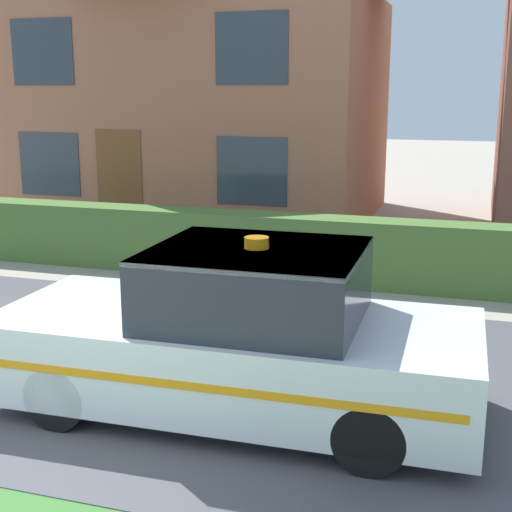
{
  "coord_description": "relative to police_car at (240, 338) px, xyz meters",
  "views": [
    {
      "loc": [
        3.11,
        -3.13,
        2.88
      ],
      "look_at": [
        0.76,
        4.32,
        1.05
      ],
      "focal_mm": 50.0,
      "sensor_mm": 36.0,
      "label": 1
    }
  ],
  "objects": [
    {
      "name": "road_strip",
      "position": [
        -1.15,
        0.81,
        -0.7
      ],
      "size": [
        28.0,
        5.2,
        0.01
      ],
      "primitive_type": "cube",
      "color": "#4C4C51",
      "rests_on": "ground"
    },
    {
      "name": "police_car",
      "position": [
        0.0,
        0.0,
        0.0
      ],
      "size": [
        4.35,
        1.88,
        1.62
      ],
      "rotation": [
        0.0,
        0.0,
        3.16
      ],
      "color": "black",
      "rests_on": "road_strip"
    },
    {
      "name": "house_left",
      "position": [
        -4.38,
        9.98,
        2.94
      ],
      "size": [
        8.43,
        5.99,
        7.14
      ],
      "color": "#A86B4C",
      "rests_on": "ground"
    },
    {
      "name": "garden_hedge",
      "position": [
        -0.05,
        4.61,
        -0.2
      ],
      "size": [
        12.89,
        0.61,
        1.01
      ],
      "primitive_type": "cube",
      "color": "#4C7233",
      "rests_on": "ground"
    }
  ]
}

